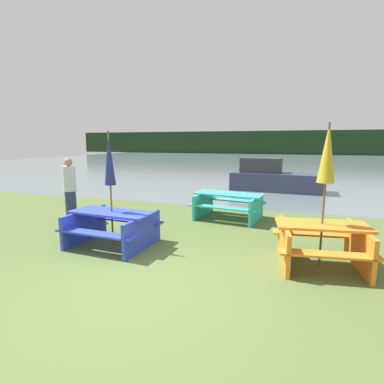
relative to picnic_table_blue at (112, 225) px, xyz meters
The scene contains 10 objects.
ground_plane 2.21m from the picnic_table_blue, 46.91° to the right, with size 60.00×60.00×0.00m, color #516633.
water 29.38m from the picnic_table_blue, 87.11° to the left, with size 60.00×50.00×0.00m.
far_treeline 49.39m from the picnic_table_blue, 88.28° to the left, with size 80.00×1.60×4.00m.
picnic_table_blue is the anchor object (origin of this frame).
picnic_table_orange 4.08m from the picnic_table_blue, ahead, with size 1.70×1.58×0.76m.
picnic_table_teal 3.51m from the picnic_table_blue, 57.97° to the left, with size 2.02×1.60×0.73m.
umbrella_navy 1.36m from the picnic_table_blue, 45.00° to the left, with size 0.23×0.23×2.38m.
umbrella_gold 4.35m from the picnic_table_blue, ahead, with size 0.29×0.29×2.49m.
boat 8.93m from the picnic_table_blue, 72.11° to the left, with size 4.06×1.67×1.45m.
person 2.75m from the picnic_table_blue, 147.79° to the left, with size 0.35×0.35×1.73m.
Camera 1 is at (2.06, -3.64, 2.17)m, focal length 28.00 mm.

